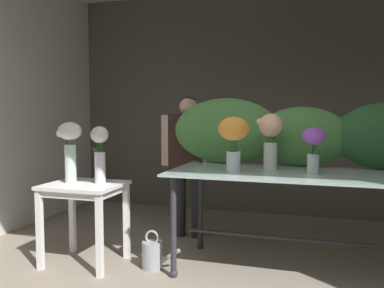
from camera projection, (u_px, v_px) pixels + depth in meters
ground_plane at (239, 256)px, 4.18m from camera, size 8.07×8.07×0.00m
wall_back at (268, 103)px, 5.80m from camera, size 5.41×0.12×2.94m
wall_left at (1, 102)px, 4.88m from camera, size 0.12×3.79×2.94m
display_table_glass at (296, 186)px, 3.67m from camera, size 2.10×0.98×0.88m
side_table_white at (84, 195)px, 3.93m from camera, size 0.66×0.58×0.73m
florist at (188, 151)px, 4.72m from camera, size 0.62×0.24×1.53m
foliage_backdrop at (304, 134)px, 3.98m from camera, size 2.38×0.29×0.63m
vase_violet_hydrangea at (314, 145)px, 3.54m from camera, size 0.19×0.19×0.38m
vase_sunset_tulips at (233, 136)px, 3.65m from camera, size 0.26×0.26×0.46m
vase_peach_roses at (270, 136)px, 3.80m from camera, size 0.22×0.21×0.48m
vase_white_roses_tall at (70, 146)px, 3.93m from camera, size 0.23×0.21×0.55m
vase_cream_lisianthus_tall at (100, 151)px, 3.91m from camera, size 0.17×0.16×0.51m
watering_can at (153, 255)px, 3.84m from camera, size 0.35×0.18×0.34m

